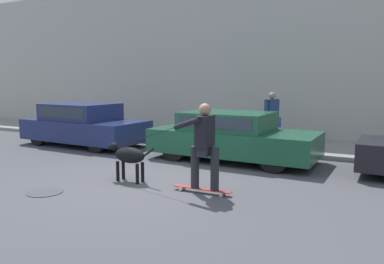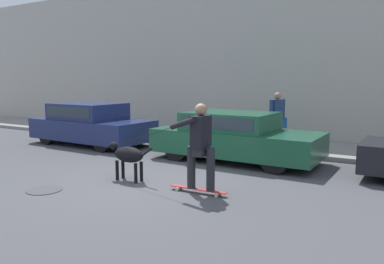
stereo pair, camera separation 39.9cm
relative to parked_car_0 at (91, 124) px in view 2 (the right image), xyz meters
The scene contains 9 objects.
ground_plane 5.33m from the parked_car_0, 32.59° to the right, with size 36.00×36.00×0.00m, color #47474C.
back_wall 6.36m from the parked_car_0, 41.18° to the left, with size 32.00×0.30×5.94m.
sidewalk_curb 5.11m from the parked_car_0, 28.65° to the left, with size 30.00×2.59×0.13m.
parked_car_0 is the anchor object (origin of this frame).
parked_car_1 5.14m from the parked_car_0, ahead, with size 4.34×1.95×1.27m.
dog 4.98m from the parked_car_0, 36.13° to the right, with size 1.16×0.34×0.79m.
skateboarder 6.50m from the parked_car_0, 27.31° to the right, with size 2.67×0.64×1.68m.
pedestrian_with_bag 5.99m from the parked_car_0, 18.61° to the left, with size 0.37×0.75×1.62m.
manhole_cover 5.36m from the parked_car_0, 54.29° to the right, with size 0.66×0.66×0.01m.
Camera 2 is at (4.59, -6.03, 2.08)m, focal length 35.00 mm.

